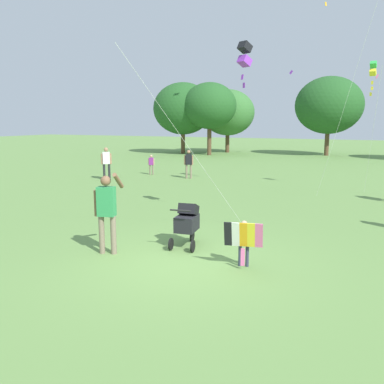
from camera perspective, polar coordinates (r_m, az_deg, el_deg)
name	(u,v)px	position (r m, az deg, el deg)	size (l,w,h in m)	color
ground_plane	(184,262)	(8.67, -1.11, -9.75)	(120.00, 120.00, 0.00)	#668E47
treeline_distant	(273,107)	(35.54, 11.22, 11.46)	(25.53, 8.21, 6.50)	brown
child_with_butterfly_kite	(244,238)	(8.29, 7.20, -6.43)	(0.78, 0.43, 0.97)	#33384C
person_adult_flyer	(107,207)	(9.15, -11.77, -2.07)	(0.57, 0.63, 1.82)	#7F705B
stroller	(187,221)	(9.58, -0.68, -4.05)	(0.60, 1.11, 1.03)	black
kite_adult_black	(244,55)	(11.77, 7.25, 18.32)	(1.80, 4.00, 5.03)	black
kite_orange_delta	(373,70)	(18.01, 23.86, 15.24)	(0.46, 2.48, 5.20)	green
person_red_shirt	(189,162)	(20.81, -0.47, 4.22)	(0.44, 0.30, 1.45)	#7F705B
person_kid_running	(106,161)	(20.79, -11.82, 4.27)	(0.43, 0.38, 1.61)	#232328
person_back_turned	(151,163)	(22.44, -5.68, 4.03)	(0.34, 0.18, 1.08)	#7F705B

